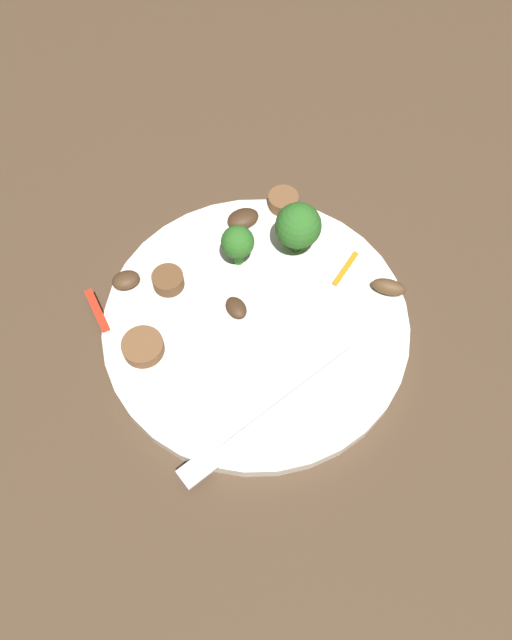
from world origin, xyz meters
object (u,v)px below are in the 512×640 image
at_px(fork, 260,421).
at_px(mushroom_1, 389,287).
at_px(mushroom_0, 126,280).
at_px(sausage_slice_1, 168,280).
at_px(pepper_strip_0, 345,269).
at_px(pepper_strip_1, 97,310).
at_px(sausage_slice_2, 143,347).
at_px(mushroom_2, 243,218).
at_px(mushroom_3, 236,308).
at_px(broccoli_floret_1, 238,243).
at_px(plate, 256,324).
at_px(broccoli_floret_0, 298,226).
at_px(sausage_slice_0, 283,201).

bearing_deg(fork, mushroom_1, -171.61).
relative_size(fork, mushroom_0, 7.22).
height_order(sausage_slice_1, pepper_strip_0, sausage_slice_1).
bearing_deg(mushroom_0, pepper_strip_1, 9.91).
xyz_separation_m(sausage_slice_2, pepper_strip_0, (-0.19, 0.05, -0.00)).
height_order(sausage_slice_1, sausage_slice_2, sausage_slice_1).
bearing_deg(sausage_slice_2, mushroom_2, -162.64).
xyz_separation_m(mushroom_3, pepper_strip_1, (0.09, -0.08, -0.00)).
height_order(mushroom_0, mushroom_3, mushroom_0).
xyz_separation_m(broccoli_floret_1, mushroom_1, (-0.08, 0.11, -0.02)).
xyz_separation_m(mushroom_1, mushroom_2, (0.05, -0.14, -0.00)).
distance_m(plate, broccoli_floret_0, 0.09).
relative_size(mushroom_1, pepper_strip_1, 0.67).
xyz_separation_m(mushroom_0, mushroom_2, (-0.12, 0.02, 0.00)).
relative_size(sausage_slice_0, pepper_strip_0, 0.71).
bearing_deg(broccoli_floret_0, mushroom_2, -72.62).
relative_size(sausage_slice_2, mushroom_2, 1.16).
relative_size(fork, sausage_slice_2, 5.12).
distance_m(mushroom_2, pepper_strip_1, 0.16).
xyz_separation_m(sausage_slice_1, pepper_strip_0, (-0.13, 0.09, -0.01)).
height_order(mushroom_1, pepper_strip_0, mushroom_1).
distance_m(fork, broccoli_floret_1, 0.16).
height_order(plate, mushroom_1, mushroom_1).
height_order(sausage_slice_1, mushroom_2, sausage_slice_1).
bearing_deg(sausage_slice_1, mushroom_2, -174.55).
bearing_deg(fork, sausage_slice_1, -96.42).
relative_size(broccoli_floret_1, pepper_strip_0, 1.10).
distance_m(fork, sausage_slice_2, 0.12).
height_order(fork, sausage_slice_0, sausage_slice_0).
distance_m(sausage_slice_0, mushroom_0, 0.17).
xyz_separation_m(broccoli_floret_0, mushroom_1, (-0.03, 0.09, -0.03)).
xyz_separation_m(sausage_slice_0, sausage_slice_2, (0.19, 0.04, -0.00)).
xyz_separation_m(plate, pepper_strip_1, (0.10, -0.10, 0.01)).
relative_size(sausage_slice_1, sausage_slice_2, 0.80).
bearing_deg(broccoli_floret_1, plate, 63.56).
relative_size(fork, mushroom_3, 7.72).
distance_m(sausage_slice_1, mushroom_3, 0.07).
distance_m(mushroom_1, mushroom_3, 0.14).
bearing_deg(broccoli_floret_0, mushroom_3, 9.39).
bearing_deg(sausage_slice_0, mushroom_0, -9.05).
xyz_separation_m(fork, broccoli_floret_0, (-0.14, -0.10, 0.03)).
xyz_separation_m(mushroom_3, pepper_strip_0, (-0.10, 0.03, -0.00)).
distance_m(mushroom_3, pepper_strip_1, 0.12).
bearing_deg(pepper_strip_0, pepper_strip_1, -29.92).
xyz_separation_m(mushroom_0, mushroom_1, (-0.17, 0.16, 0.00)).
xyz_separation_m(plate, broccoli_floret_1, (-0.03, -0.06, 0.04)).
relative_size(broccoli_floret_0, sausage_slice_2, 1.57).
distance_m(mushroom_0, pepper_strip_0, 0.20).
bearing_deg(mushroom_0, broccoli_floret_0, 152.95).
height_order(mushroom_3, pepper_strip_1, mushroom_3).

